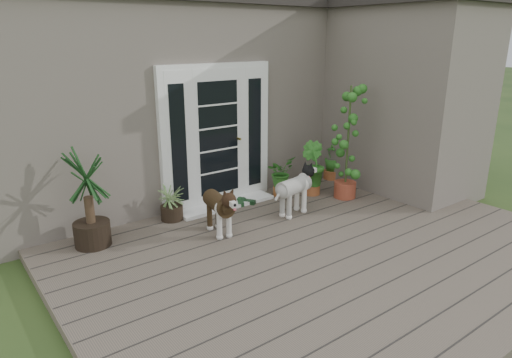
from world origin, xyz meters
TOP-DOWN VIEW (x-y plane):
  - deck at (0.00, 0.40)m, footprint 6.20×4.60m
  - house_main at (0.00, 4.65)m, footprint 7.40×4.00m
  - roof_main at (0.00, 4.65)m, footprint 7.60×4.20m
  - house_wing at (2.90, 1.50)m, footprint 1.60×2.40m
  - roof_wing at (2.90, 1.50)m, footprint 1.80×2.60m
  - door_unit at (-0.20, 2.60)m, footprint 1.90×0.14m
  - door_step at (-0.20, 2.40)m, footprint 1.60×0.40m
  - brindle_dog at (-0.84, 1.58)m, footprint 0.44×0.79m
  - white_dog at (0.40, 1.50)m, footprint 0.81×0.45m
  - spider_plant at (-1.12, 2.40)m, footprint 0.68×0.68m
  - yucca at (-2.31, 2.23)m, footprint 1.01×1.01m
  - herb_a at (0.78, 2.25)m, footprint 0.56×0.56m
  - herb_b at (1.25, 1.99)m, footprint 0.48×0.48m
  - herb_c at (2.15, 2.40)m, footprint 0.43×0.43m
  - sapling at (1.57, 1.56)m, footprint 0.64×0.64m
  - clog_left at (0.13, 2.26)m, footprint 0.25×0.30m
  - clog_right at (0.01, 2.30)m, footprint 0.25×0.30m

SIDE VIEW (x-z plane):
  - deck at x=0.00m, z-range 0.00..0.12m
  - door_step at x=-0.20m, z-range 0.12..0.17m
  - clog_left at x=0.13m, z-range 0.12..0.20m
  - clog_right at x=0.01m, z-range 0.12..0.20m
  - herb_c at x=2.15m, z-range 0.12..0.68m
  - spider_plant at x=-1.12m, z-range 0.12..0.68m
  - herb_a at x=0.78m, z-range 0.12..0.70m
  - brindle_dog at x=-0.84m, z-range 0.12..0.75m
  - white_dog at x=0.40m, z-range 0.12..0.76m
  - herb_b at x=1.25m, z-range 0.12..0.78m
  - yucca at x=-2.31m, z-range 0.12..1.35m
  - sapling at x=1.57m, z-range 0.12..1.99m
  - door_unit at x=-0.20m, z-range 0.12..2.27m
  - house_main at x=0.00m, z-range 0.00..3.10m
  - house_wing at x=2.90m, z-range 0.00..3.10m
  - roof_main at x=0.00m, z-range 3.10..3.30m
  - roof_wing at x=2.90m, z-range 3.10..3.30m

